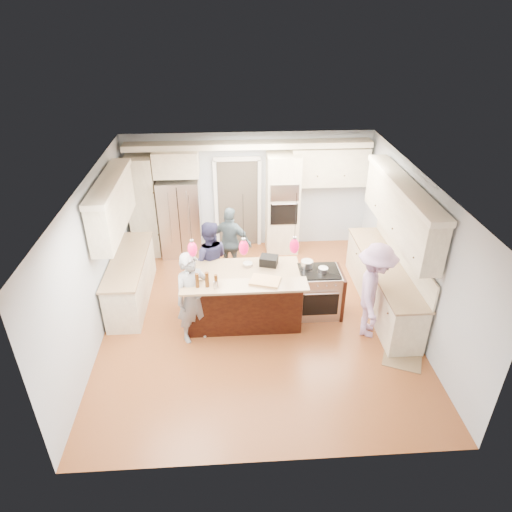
{
  "coord_description": "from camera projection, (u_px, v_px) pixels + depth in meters",
  "views": [
    {
      "loc": [
        -0.47,
        -6.78,
        5.23
      ],
      "look_at": [
        0.0,
        0.35,
        1.15
      ],
      "focal_mm": 32.0,
      "sensor_mm": 36.0,
      "label": 1
    }
  ],
  "objects": [
    {
      "name": "pendant_lights",
      "position": [
        244.0,
        247.0,
        7.14
      ],
      "size": [
        1.75,
        0.15,
        1.03
      ],
      "color": "black",
      "rests_on": "ground"
    },
    {
      "name": "beer_bottle_b",
      "position": [
        207.0,
        280.0,
        7.35
      ],
      "size": [
        0.08,
        0.08,
        0.27
      ],
      "primitive_type": "cylinder",
      "rotation": [
        0.0,
        0.0,
        -0.29
      ],
      "color": "#48260C",
      "rests_on": "kitchen_island"
    },
    {
      "name": "person_far_right",
      "position": [
        231.0,
        243.0,
        9.47
      ],
      "size": [
        0.98,
        0.7,
        1.55
      ],
      "primitive_type": "imported",
      "rotation": [
        0.0,
        0.0,
        2.75
      ],
      "color": "slate",
      "rests_on": "ground"
    },
    {
      "name": "ground_plane",
      "position": [
        257.0,
        319.0,
        8.49
      ],
      "size": [
        6.0,
        6.0,
        0.0
      ],
      "primitive_type": "plane",
      "color": "#9D562B",
      "rests_on": "ground"
    },
    {
      "name": "floor_rug",
      "position": [
        403.0,
        352.0,
        7.7
      ],
      "size": [
        0.92,
        1.07,
        0.01
      ],
      "primitive_type": "cube",
      "rotation": [
        0.0,
        0.0,
        -0.41
      ],
      "color": "#7E6244",
      "rests_on": "ground"
    },
    {
      "name": "cutting_board",
      "position": [
        265.0,
        281.0,
        7.53
      ],
      "size": [
        0.57,
        0.48,
        0.04
      ],
      "primitive_type": "cube",
      "rotation": [
        0.0,
        0.0,
        -0.31
      ],
      "color": "tan",
      "rests_on": "kitchen_island"
    },
    {
      "name": "left_cabinets",
      "position": [
        124.0,
        253.0,
        8.53
      ],
      "size": [
        0.64,
        2.3,
        2.51
      ],
      "color": "beige",
      "rests_on": "ground"
    },
    {
      "name": "island_range",
      "position": [
        319.0,
        292.0,
        8.46
      ],
      "size": [
        0.82,
        0.71,
        0.92
      ],
      "color": "#B7B7BC",
      "rests_on": "ground"
    },
    {
      "name": "beer_bottle_a",
      "position": [
        197.0,
        281.0,
        7.34
      ],
      "size": [
        0.07,
        0.07,
        0.25
      ],
      "primitive_type": "cylinder",
      "rotation": [
        0.0,
        0.0,
        0.06
      ],
      "color": "#48260C",
      "rests_on": "kitchen_island"
    },
    {
      "name": "pot_small",
      "position": [
        323.0,
        270.0,
        8.17
      ],
      "size": [
        0.18,
        0.18,
        0.09
      ],
      "primitive_type": "cylinder",
      "color": "#B7B7BC",
      "rests_on": "island_range"
    },
    {
      "name": "drink_can",
      "position": [
        215.0,
        285.0,
        7.35
      ],
      "size": [
        0.08,
        0.08,
        0.12
      ],
      "primitive_type": "cylinder",
      "rotation": [
        0.0,
        0.0,
        0.35
      ],
      "color": "#B7B7BC",
      "rests_on": "kitchen_island"
    },
    {
      "name": "person_far_left",
      "position": [
        209.0,
        260.0,
        8.78
      ],
      "size": [
        0.8,
        0.63,
        1.61
      ],
      "primitive_type": "imported",
      "rotation": [
        0.0,
        0.0,
        3.17
      ],
      "color": "#27274C",
      "rests_on": "ground"
    },
    {
      "name": "refrigerator",
      "position": [
        181.0,
        217.0,
        10.25
      ],
      "size": [
        0.9,
        0.7,
        1.8
      ],
      "primitive_type": "cube",
      "color": "#B7B7BC",
      "rests_on": "ground"
    },
    {
      "name": "water_bottle",
      "position": [
        188.0,
        279.0,
        7.36
      ],
      "size": [
        0.07,
        0.07,
        0.27
      ],
      "primitive_type": "cylinder",
      "rotation": [
        0.0,
        0.0,
        -0.15
      ],
      "color": "silver",
      "rests_on": "kitchen_island"
    },
    {
      "name": "beer_bottle_c",
      "position": [
        216.0,
        281.0,
        7.36
      ],
      "size": [
        0.07,
        0.07,
        0.23
      ],
      "primitive_type": "cylinder",
      "rotation": [
        0.0,
        0.0,
        0.29
      ],
      "color": "#48260C",
      "rests_on": "kitchen_island"
    },
    {
      "name": "oven_column",
      "position": [
        282.0,
        204.0,
        10.28
      ],
      "size": [
        0.72,
        0.69,
        2.3
      ],
      "color": "beige",
      "rests_on": "ground"
    },
    {
      "name": "pot_large",
      "position": [
        307.0,
        264.0,
        8.31
      ],
      "size": [
        0.22,
        0.22,
        0.13
      ],
      "primitive_type": "cylinder",
      "color": "#B7B7BC",
      "rests_on": "island_range"
    },
    {
      "name": "back_upper_cabinets",
      "position": [
        215.0,
        182.0,
        10.02
      ],
      "size": [
        5.3,
        0.61,
        2.54
      ],
      "color": "beige",
      "rests_on": "ground"
    },
    {
      "name": "right_counter_run",
      "position": [
        389.0,
        258.0,
        8.37
      ],
      "size": [
        0.64,
        3.1,
        2.51
      ],
      "color": "beige",
      "rests_on": "ground"
    },
    {
      "name": "room_shell",
      "position": [
        257.0,
        232.0,
        7.59
      ],
      "size": [
        5.54,
        6.04,
        2.72
      ],
      "color": "#B2BCC6",
      "rests_on": "ground"
    },
    {
      "name": "person_range_side",
      "position": [
        374.0,
        291.0,
        7.73
      ],
      "size": [
        0.98,
        1.29,
        1.76
      ],
      "primitive_type": "imported",
      "rotation": [
        0.0,
        0.0,
        1.24
      ],
      "color": "#AE89B8",
      "rests_on": "ground"
    },
    {
      "name": "person_bar_end",
      "position": [
        193.0,
        298.0,
        7.63
      ],
      "size": [
        0.73,
        0.65,
        1.67
      ],
      "primitive_type": "imported",
      "rotation": [
        0.0,
        0.0,
        0.53
      ],
      "color": "gray",
      "rests_on": "ground"
    },
    {
      "name": "kitchen_island",
      "position": [
        243.0,
        296.0,
        8.3
      ],
      "size": [
        2.1,
        1.46,
        1.12
      ],
      "color": "black",
      "rests_on": "ground"
    }
  ]
}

